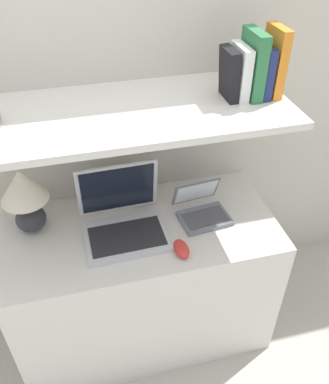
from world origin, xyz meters
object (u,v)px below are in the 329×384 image
at_px(table_lamp, 24,194).
at_px(computer_mouse, 181,249).
at_px(book_white, 240,72).
at_px(book_orange, 274,61).
at_px(book_black, 229,74).
at_px(book_green, 253,65).
at_px(router_box, 142,186).
at_px(laptop_large, 123,220).
at_px(laptop_small, 202,210).
at_px(book_navy, 262,71).

distance_m(table_lamp, computer_mouse, 0.67).
bearing_deg(book_white, book_orange, 0.00).
bearing_deg(book_black, book_white, 0.00).
height_order(table_lamp, book_green, book_green).
bearing_deg(table_lamp, book_orange, -2.38).
distance_m(book_white, book_black, 0.04).
height_order(router_box, book_orange, book_orange).
height_order(laptop_large, router_box, laptop_large).
distance_m(laptop_small, computer_mouse, 0.24).
xyz_separation_m(computer_mouse, book_orange, (0.41, 0.25, 0.64)).
distance_m(computer_mouse, router_box, 0.39).
xyz_separation_m(laptop_large, computer_mouse, (0.20, -0.18, -0.04)).
relative_size(router_box, book_black, 0.73).
bearing_deg(book_navy, laptop_small, -165.25).
height_order(book_navy, book_green, book_green).
bearing_deg(book_orange, laptop_small, -167.58).
bearing_deg(book_green, router_box, 162.45).
bearing_deg(book_orange, book_black, 180.00).
bearing_deg(book_navy, book_green, 180.00).
bearing_deg(router_box, book_orange, -14.65).
xyz_separation_m(book_orange, book_green, (-0.09, 0.00, -0.00)).
relative_size(book_orange, book_navy, 1.33).
relative_size(laptop_large, book_black, 1.86).
xyz_separation_m(computer_mouse, router_box, (-0.08, 0.38, 0.05)).
height_order(computer_mouse, router_box, router_box).
relative_size(laptop_small, computer_mouse, 2.15).
bearing_deg(router_box, book_navy, -15.99).
distance_m(computer_mouse, book_white, 0.72).
bearing_deg(table_lamp, laptop_small, -7.78).
height_order(book_green, book_white, book_green).
xyz_separation_m(router_box, book_white, (0.36, -0.13, 0.56)).
relative_size(table_lamp, book_navy, 1.60).
bearing_deg(laptop_large, book_orange, 6.10).
xyz_separation_m(laptop_small, router_box, (-0.23, 0.19, 0.04)).
bearing_deg(computer_mouse, book_green, 37.30).
height_order(table_lamp, book_white, book_white).
bearing_deg(table_lamp, router_box, 9.94).
height_order(book_orange, book_black, book_orange).
xyz_separation_m(book_green, book_white, (-0.05, 0.00, -0.02)).
height_order(laptop_small, book_orange, book_orange).
distance_m(router_box, book_navy, 0.73).
height_order(book_green, book_black, book_green).
relative_size(laptop_large, book_orange, 1.40).
height_order(router_box, book_navy, book_navy).
distance_m(book_orange, book_navy, 0.05).
bearing_deg(table_lamp, book_white, -2.75).
bearing_deg(book_white, book_navy, 0.00).
distance_m(laptop_large, laptop_small, 0.35).
relative_size(laptop_large, book_navy, 1.86).
bearing_deg(laptop_small, book_green, 18.04).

